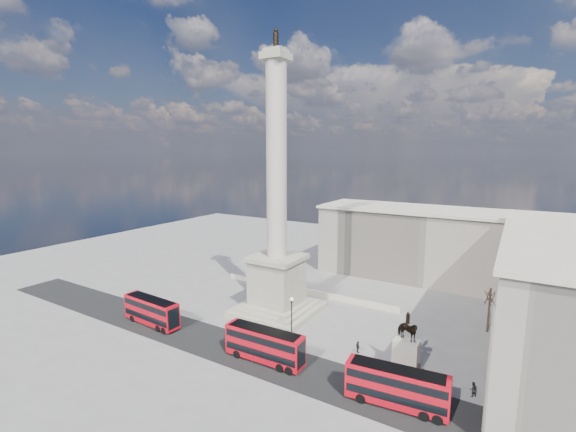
% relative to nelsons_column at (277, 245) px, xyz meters
% --- Properties ---
extents(ground, '(180.00, 180.00, 0.00)m').
position_rel_nelsons_column_xyz_m(ground, '(0.00, -5.00, -12.92)').
color(ground, gray).
rests_on(ground, ground).
extents(asphalt_road, '(120.00, 9.00, 0.01)m').
position_rel_nelsons_column_xyz_m(asphalt_road, '(5.00, -15.00, -12.91)').
color(asphalt_road, black).
rests_on(asphalt_road, ground).
extents(nelsons_column, '(14.00, 14.00, 49.85)m').
position_rel_nelsons_column_xyz_m(nelsons_column, '(0.00, 0.00, 0.00)').
color(nelsons_column, '#A9A48D').
rests_on(nelsons_column, ground).
extents(balustrade_wall, '(40.00, 0.60, 1.10)m').
position_rel_nelsons_column_xyz_m(balustrade_wall, '(0.00, 11.00, -12.37)').
color(balustrade_wall, beige).
rests_on(balustrade_wall, ground).
extents(building_northeast, '(51.00, 17.00, 16.60)m').
position_rel_nelsons_column_xyz_m(building_northeast, '(20.00, 35.00, -4.59)').
color(building_northeast, beige).
rests_on(building_northeast, ground).
extents(red_bus_a, '(11.74, 3.30, 4.71)m').
position_rel_nelsons_column_xyz_m(red_bus_a, '(-15.58, -15.73, -10.45)').
color(red_bus_a, red).
rests_on(red_bus_a, ground).
extents(red_bus_b, '(11.93, 3.04, 4.82)m').
position_rel_nelsons_column_xyz_m(red_bus_b, '(7.91, -15.55, -10.39)').
color(red_bus_b, red).
rests_on(red_bus_b, ground).
extents(red_bus_c, '(11.91, 3.77, 4.75)m').
position_rel_nelsons_column_xyz_m(red_bus_c, '(26.69, -15.73, -10.43)').
color(red_bus_c, red).
rests_on(red_bus_c, ground).
extents(victorian_lamp, '(0.59, 0.59, 6.90)m').
position_rel_nelsons_column_xyz_m(victorian_lamp, '(7.68, -7.70, -8.85)').
color(victorian_lamp, black).
rests_on(victorian_lamp, ground).
extents(equestrian_statue, '(4.11, 3.08, 8.52)m').
position_rel_nelsons_column_xyz_m(equestrian_statue, '(25.69, -7.84, -9.94)').
color(equestrian_statue, beige).
rests_on(equestrian_statue, ground).
extents(bare_tree_near, '(1.77, 1.77, 7.72)m').
position_rel_nelsons_column_xyz_m(bare_tree_near, '(37.65, -12.84, -6.83)').
color(bare_tree_near, '#332319').
rests_on(bare_tree_near, ground).
extents(bare_tree_mid, '(1.60, 1.60, 6.07)m').
position_rel_nelsons_column_xyz_m(bare_tree_mid, '(37.58, -2.48, -8.14)').
color(bare_tree_mid, '#332319').
rests_on(bare_tree_mid, ground).
extents(bare_tree_far, '(1.95, 1.95, 7.97)m').
position_rel_nelsons_column_xyz_m(bare_tree_far, '(34.34, 11.10, -6.64)').
color(bare_tree_far, '#332319').
rests_on(bare_tree_far, ground).
extents(pedestrian_walking, '(0.84, 0.72, 1.94)m').
position_rel_nelsons_column_xyz_m(pedestrian_walking, '(27.59, -8.30, -11.94)').
color(pedestrian_walking, black).
rests_on(pedestrian_walking, ground).
extents(pedestrian_standing, '(1.16, 1.14, 1.89)m').
position_rel_nelsons_column_xyz_m(pedestrian_standing, '(34.12, -9.06, -11.97)').
color(pedestrian_standing, black).
rests_on(pedestrian_standing, ground).
extents(pedestrian_crossing, '(1.09, 1.06, 1.84)m').
position_rel_nelsons_column_xyz_m(pedestrian_crossing, '(18.37, -6.46, -12.00)').
color(pedestrian_crossing, black).
rests_on(pedestrian_crossing, ground).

